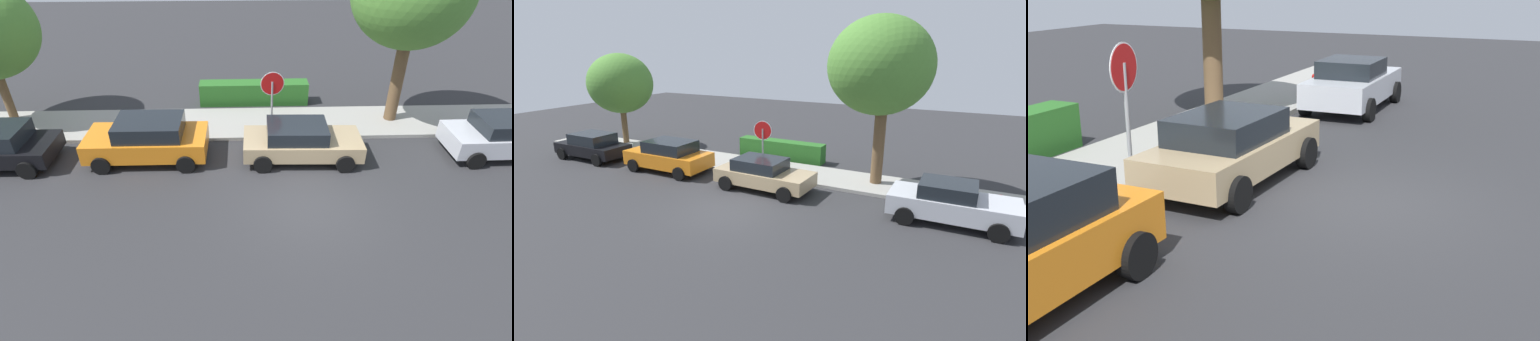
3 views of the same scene
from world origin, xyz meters
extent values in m
plane|color=#2D2D30|center=(0.00, 0.00, 0.00)|extent=(60.00, 60.00, 0.00)
cube|color=#9E9B93|center=(0.00, 5.22, 0.07)|extent=(32.00, 2.66, 0.14)
cylinder|color=gray|center=(-0.86, 4.20, 1.15)|extent=(0.08, 0.08, 2.30)
cylinder|color=white|center=(-0.86, 4.20, 2.21)|extent=(0.89, 0.11, 0.90)
cylinder|color=red|center=(-0.86, 4.20, 2.21)|extent=(0.83, 0.11, 0.84)
cube|color=tan|center=(0.12, 2.56, 0.59)|extent=(4.20, 1.90, 0.57)
cube|color=black|center=(-0.09, 2.57, 1.12)|extent=(2.13, 1.63, 0.49)
cylinder|color=black|center=(1.56, 3.41, 0.32)|extent=(0.65, 0.24, 0.64)
cylinder|color=black|center=(1.51, 1.63, 0.32)|extent=(0.65, 0.24, 0.64)
cylinder|color=black|center=(-1.27, 3.49, 0.32)|extent=(0.65, 0.24, 0.64)
cylinder|color=black|center=(-1.32, 1.71, 0.32)|extent=(0.65, 0.24, 0.64)
cube|color=orange|center=(-5.39, 2.75, 0.65)|extent=(4.24, 1.92, 0.69)
cube|color=black|center=(-5.23, 2.75, 1.27)|extent=(2.30, 1.68, 0.55)
cylinder|color=black|center=(-3.95, 3.69, 0.32)|extent=(0.64, 0.22, 0.64)
cylinder|color=black|center=(-3.96, 1.80, 0.32)|extent=(0.64, 0.22, 0.64)
cylinder|color=black|center=(-6.82, 3.70, 0.32)|extent=(0.64, 0.22, 0.64)
cylinder|color=black|center=(-6.83, 1.81, 0.32)|extent=(0.64, 0.22, 0.64)
cube|color=silver|center=(7.52, 2.62, 0.65)|extent=(4.24, 1.85, 0.68)
cube|color=black|center=(7.31, 2.62, 1.23)|extent=(1.86, 1.61, 0.48)
cylinder|color=black|center=(6.07, 3.51, 0.32)|extent=(0.64, 0.23, 0.64)
cylinder|color=black|center=(6.09, 1.70, 0.32)|extent=(0.64, 0.23, 0.64)
cylinder|color=black|center=(-9.23, 1.62, 0.32)|extent=(0.64, 0.22, 0.64)
cylinder|color=black|center=(-9.22, 3.45, 0.32)|extent=(0.64, 0.22, 0.64)
cylinder|color=brown|center=(4.23, 5.35, 1.79)|extent=(0.49, 0.49, 3.57)
cylinder|color=brown|center=(-11.62, 5.83, 1.28)|extent=(0.35, 0.35, 2.57)
cube|color=#286623|center=(-1.46, 7.37, 0.51)|extent=(4.88, 0.80, 1.01)
camera|label=1|loc=(-1.94, -9.67, 7.82)|focal=28.00mm
camera|label=2|loc=(7.93, -11.69, 5.92)|focal=28.00mm
camera|label=3|loc=(-10.13, -3.05, 3.85)|focal=45.00mm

